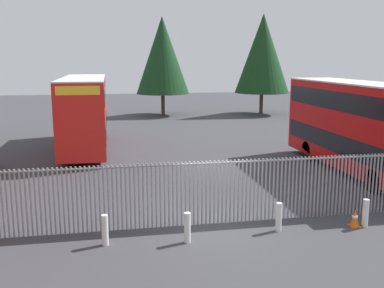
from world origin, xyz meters
TOP-DOWN VIEW (x-y plane):
  - ground_plane at (0.00, 8.00)m, footprint 100.00×100.00m
  - palisade_fence at (-0.55, 0.00)m, footprint 17.22×0.14m
  - double_decker_bus_near_gate at (8.49, 5.45)m, footprint 2.54×10.81m
  - double_decker_bus_behind_fence_left at (-4.85, 13.74)m, footprint 2.54×10.81m
  - bollard_near_left at (-3.62, -1.11)m, footprint 0.20×0.20m
  - bollard_center_front at (-1.16, -1.38)m, footprint 0.20×0.20m
  - bollard_near_right at (1.92, -1.02)m, footprint 0.20×0.20m
  - bollard_far_right at (4.89, -1.21)m, footprint 0.20×0.20m
  - traffic_cone_mid_forecourt at (4.57, -1.14)m, footprint 0.34×0.34m
  - tree_tall_back at (1.87, 29.55)m, footprint 5.19×5.19m
  - tree_short_side at (11.74, 28.55)m, footprint 5.40×5.40m

SIDE VIEW (x-z plane):
  - ground_plane at x=0.00m, z-range 0.00..0.00m
  - traffic_cone_mid_forecourt at x=4.57m, z-range -0.01..0.58m
  - bollard_near_left at x=-3.62m, z-range 0.00..0.95m
  - bollard_center_front at x=-1.16m, z-range 0.00..0.95m
  - bollard_near_right at x=1.92m, z-range 0.00..0.95m
  - bollard_far_right at x=4.89m, z-range 0.00..0.95m
  - palisade_fence at x=-0.55m, z-range 0.01..2.36m
  - double_decker_bus_near_gate at x=8.49m, z-range 0.21..4.63m
  - double_decker_bus_behind_fence_left at x=-4.85m, z-range 0.21..4.63m
  - tree_tall_back at x=1.87m, z-range 1.07..10.63m
  - tree_short_side at x=11.74m, z-range 1.08..10.97m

